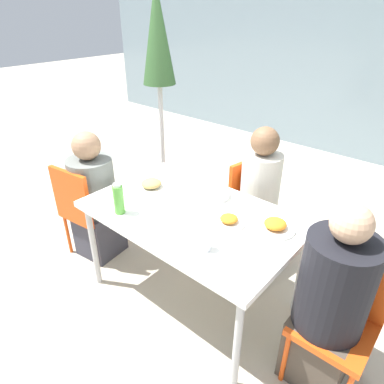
% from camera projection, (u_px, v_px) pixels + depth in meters
% --- Properties ---
extents(ground_plane, '(24.00, 24.00, 0.00)m').
position_uv_depth(ground_plane, '(192.00, 294.00, 2.64)').
color(ground_plane, '#B2A893').
extents(building_facade, '(10.00, 0.20, 3.00)m').
position_uv_depth(building_facade, '(380.00, 46.00, 4.31)').
color(building_facade, gray).
rests_on(building_facade, ground).
extents(dining_table, '(1.43, 0.89, 0.75)m').
position_uv_depth(dining_table, '(192.00, 219.00, 2.30)').
color(dining_table, white).
rests_on(dining_table, ground).
extents(chair_left, '(0.45, 0.45, 0.85)m').
position_uv_depth(chair_left, '(84.00, 206.00, 2.83)').
color(chair_left, '#E54C14').
rests_on(chair_left, ground).
extents(person_left, '(0.37, 0.37, 1.12)m').
position_uv_depth(person_left, '(95.00, 201.00, 2.85)').
color(person_left, '#383842').
rests_on(person_left, ground).
extents(chair_right, '(0.40, 0.40, 0.85)m').
position_uv_depth(chair_right, '(342.00, 310.00, 1.87)').
color(chair_right, '#E54C14').
rests_on(chair_right, ground).
extents(person_right, '(0.37, 0.37, 1.18)m').
position_uv_depth(person_right, '(329.00, 306.00, 1.82)').
color(person_right, '#473D33').
rests_on(person_right, ground).
extents(chair_far, '(0.46, 0.46, 0.85)m').
position_uv_depth(chair_far, '(254.00, 203.00, 2.88)').
color(chair_far, '#E54C14').
rests_on(chair_far, ground).
extents(person_far, '(0.32, 0.32, 1.19)m').
position_uv_depth(person_far, '(259.00, 201.00, 2.76)').
color(person_far, black).
rests_on(person_far, ground).
extents(closed_umbrella, '(0.36, 0.36, 2.18)m').
position_uv_depth(closed_umbrella, '(158.00, 53.00, 3.00)').
color(closed_umbrella, '#333333').
rests_on(closed_umbrella, ground).
extents(plate_0, '(0.27, 0.27, 0.07)m').
position_uv_depth(plate_0, '(151.00, 185.00, 2.55)').
color(plate_0, white).
rests_on(plate_0, dining_table).
extents(plate_1, '(0.25, 0.25, 0.07)m').
position_uv_depth(plate_1, '(275.00, 226.00, 2.08)').
color(plate_1, white).
rests_on(plate_1, dining_table).
extents(plate_2, '(0.20, 0.20, 0.06)m').
position_uv_depth(plate_2, '(229.00, 221.00, 2.14)').
color(plate_2, white).
rests_on(plate_2, dining_table).
extents(bottle, '(0.07, 0.07, 0.21)m').
position_uv_depth(bottle, '(119.00, 199.00, 2.22)').
color(bottle, '#51A338').
rests_on(bottle, dining_table).
extents(drinking_cup, '(0.07, 0.07, 0.10)m').
position_uv_depth(drinking_cup, '(205.00, 242.00, 1.90)').
color(drinking_cup, white).
rests_on(drinking_cup, dining_table).
extents(salad_bowl, '(0.19, 0.19, 0.05)m').
position_uv_depth(salad_bowl, '(216.00, 194.00, 2.44)').
color(salad_bowl, white).
rests_on(salad_bowl, dining_table).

